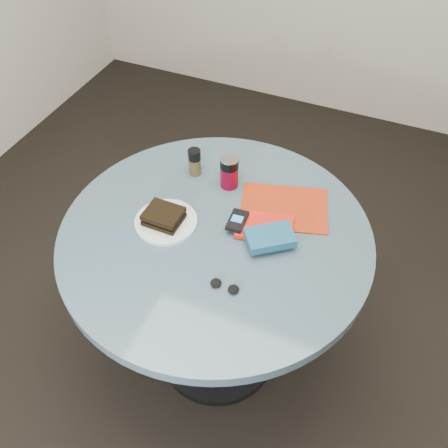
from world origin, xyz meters
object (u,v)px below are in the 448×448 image
at_px(magazine, 284,208).
at_px(mp3_player, 237,221).
at_px(sandwich, 164,216).
at_px(table, 216,265).
at_px(red_book, 265,227).
at_px(plate, 166,222).
at_px(soda_can, 229,172).
at_px(pepper_grinder, 195,162).
at_px(novel, 270,237).
at_px(headphones, 225,286).

bearing_deg(magazine, mp3_player, -144.75).
bearing_deg(sandwich, table, 10.04).
height_order(magazine, mp3_player, mp3_player).
bearing_deg(red_book, plate, -175.31).
xyz_separation_m(plate, sandwich, (-0.00, -0.00, 0.03)).
distance_m(soda_can, pepper_grinder, 0.14).
bearing_deg(mp3_player, red_book, 15.10).
xyz_separation_m(table, soda_can, (-0.05, 0.22, 0.22)).
distance_m(table, mp3_player, 0.20).
bearing_deg(red_book, novel, -70.20).
relative_size(sandwich, soda_can, 0.97).
relative_size(pepper_grinder, headphones, 1.16).
bearing_deg(table, sandwich, -169.96).
bearing_deg(sandwich, plate, 36.69).
xyz_separation_m(pepper_grinder, novel, (0.36, -0.22, -0.02)).
bearing_deg(red_book, soda_can, 127.24).
height_order(table, soda_can, soda_can).
distance_m(sandwich, novel, 0.35).
bearing_deg(mp3_player, headphones, -76.23).
relative_size(plate, pepper_grinder, 1.97).
xyz_separation_m(soda_can, headphones, (0.16, -0.41, -0.05)).
bearing_deg(soda_can, pepper_grinder, 175.96).
height_order(sandwich, pepper_grinder, pepper_grinder).
relative_size(soda_can, mp3_player, 1.27).
distance_m(table, magazine, 0.30).
height_order(table, sandwich, sandwich).
relative_size(table, sandwich, 8.54).
xyz_separation_m(soda_can, red_book, (0.19, -0.15, -0.05)).
height_order(table, mp3_player, mp3_player).
bearing_deg(plate, novel, 7.37).
xyz_separation_m(plate, novel, (0.34, 0.04, 0.03)).
height_order(magazine, headphones, headphones).
xyz_separation_m(table, pepper_grinder, (-0.18, 0.23, 0.22)).
xyz_separation_m(sandwich, soda_can, (0.12, 0.25, 0.03)).
height_order(pepper_grinder, novel, pepper_grinder).
xyz_separation_m(red_book, mp3_player, (-0.08, -0.02, 0.01)).
xyz_separation_m(novel, mp3_player, (-0.12, 0.03, -0.01)).
distance_m(plate, mp3_player, 0.23).
distance_m(sandwich, mp3_player, 0.23).
bearing_deg(soda_can, novel, -43.00).
height_order(sandwich, mp3_player, sandwich).
bearing_deg(magazine, headphones, -114.02).
distance_m(sandwich, red_book, 0.32).
xyz_separation_m(red_book, novel, (0.04, -0.06, 0.02)).
distance_m(pepper_grinder, novel, 0.42).
relative_size(table, pepper_grinder, 9.73).
bearing_deg(table, headphones, -59.21).
distance_m(magazine, mp3_player, 0.18).
bearing_deg(soda_can, plate, -114.85).
distance_m(novel, headphones, 0.22).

